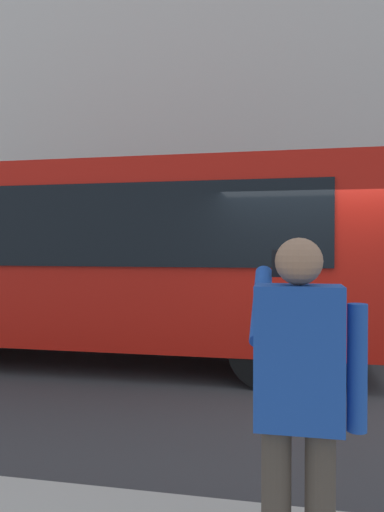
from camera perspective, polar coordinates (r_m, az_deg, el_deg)
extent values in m
plane|color=#38383A|center=(6.91, 14.64, -14.14)|extent=(60.00, 60.00, 0.00)
cube|color=beige|center=(14.11, 13.16, 18.30)|extent=(28.00, 0.80, 12.00)
cube|color=red|center=(8.09, -12.54, 0.26)|extent=(9.00, 2.50, 2.60)
cube|color=black|center=(6.96, -16.78, 3.41)|extent=(7.60, 0.06, 1.10)
cylinder|color=black|center=(8.59, 9.50, -7.73)|extent=(1.00, 0.28, 1.00)
cylinder|color=black|center=(6.43, 8.80, -10.71)|extent=(1.00, 0.28, 1.00)
cylinder|color=#4C4238|center=(2.63, 9.77, -27.30)|extent=(0.14, 0.14, 0.82)
cube|color=#1E4CAD|center=(2.37, 12.29, -11.33)|extent=(0.40, 0.24, 0.66)
sphere|color=#A87A5B|center=(2.31, 12.33, -0.62)|extent=(0.22, 0.22, 0.22)
cylinder|color=#1E4CAD|center=(2.39, 18.67, -12.20)|extent=(0.09, 0.09, 0.58)
cylinder|color=#1E4CAD|center=(2.49, 8.10, -5.56)|extent=(0.09, 0.48, 0.37)
cube|color=black|center=(2.61, 10.04, -0.86)|extent=(0.07, 0.01, 0.14)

